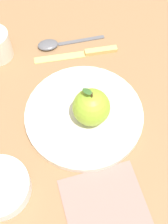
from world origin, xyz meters
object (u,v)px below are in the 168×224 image
object	(u,v)px
spoon	(55,44)
knife	(84,53)
dinner_plate	(84,115)
linen_napkin	(105,206)
apple	(91,107)

from	to	relation	value
spoon	knife	bearing A→B (deg)	-168.41
dinner_plate	spoon	size ratio (longest dim) A/B	1.83
spoon	linen_napkin	distance (m)	0.39
dinner_plate	knife	bearing A→B (deg)	-56.14
apple	spoon	bearing A→B (deg)	-34.15
dinner_plate	linen_napkin	size ratio (longest dim) A/B	1.69
apple	spoon	distance (m)	0.22
dinner_plate	linen_napkin	xyz separation A→B (m)	(-0.13, 0.13, -0.01)
linen_napkin	apple	bearing A→B (deg)	-48.63
dinner_plate	spoon	xyz separation A→B (m)	(0.16, -0.12, -0.00)
knife	spoon	distance (m)	0.07
dinner_plate	knife	size ratio (longest dim) A/B	1.59
knife	spoon	bearing A→B (deg)	11.59
knife	linen_napkin	world-z (taller)	knife
apple	dinner_plate	bearing A→B (deg)	3.34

